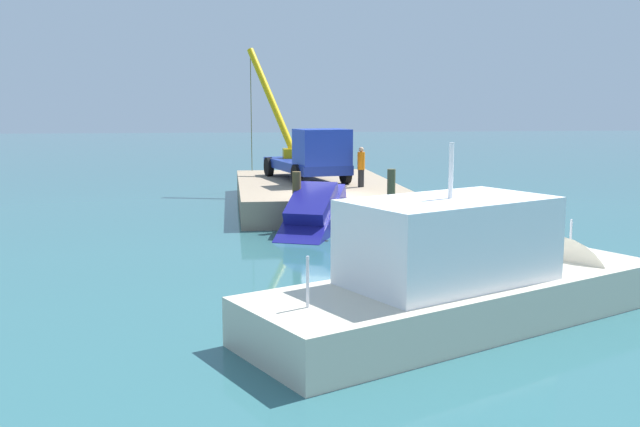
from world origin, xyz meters
The scene contains 8 objects.
ground centered at (0.00, 0.00, 0.00)m, with size 200.00×200.00×0.00m, color #2D6066.
dock centered at (-5.29, 0.00, 0.57)m, with size 13.45×7.50×1.14m, color gray.
crane_truck centered at (-5.65, -0.27, 2.48)m, with size 9.09×4.68×6.86m.
dock_worker centered at (-3.03, 1.80, 2.08)m, with size 0.34×0.34×1.83m.
salvaged_car centered at (2.30, -1.10, 0.73)m, with size 4.60×3.27×2.62m.
moored_yacht centered at (13.12, 2.33, 0.36)m, with size 8.26×12.40×5.59m.
piling_near centered at (1.60, -1.60, 1.16)m, with size 0.34×0.34×2.31m, color brown.
piling_mid centered at (1.79, 2.10, 1.19)m, with size 0.32×0.32×2.39m, color brown.
Camera 1 is at (28.56, -4.14, 4.84)m, focal length 39.55 mm.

